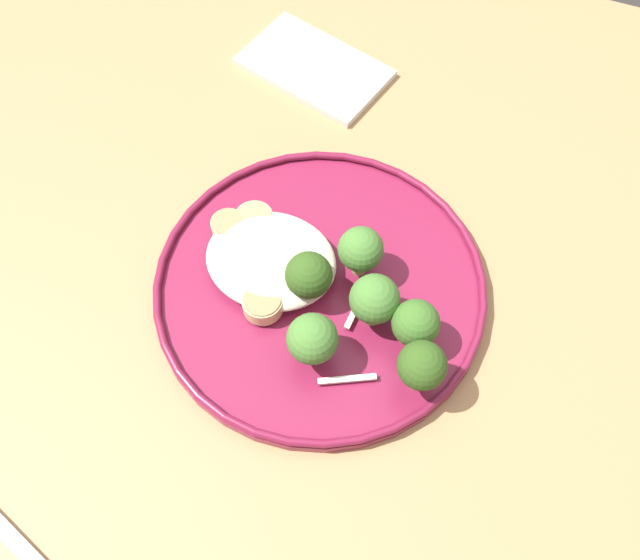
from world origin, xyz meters
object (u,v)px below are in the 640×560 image
object	(u,v)px
dinner_plate	(320,286)
broccoli_floret_near_rim	(416,324)
seared_scallop_rear_pale	(228,226)
seared_scallop_tilted_round	(254,221)
seared_scallop_center_golden	(270,242)
broccoli_floret_beside_noodles	(311,277)
broccoli_floret_small_sprig	(422,366)
seared_scallop_tiny_bay	(262,263)
broccoli_floret_rear_charred	(361,250)
seared_scallop_right_edge	(263,303)
folded_napkin	(314,67)
broccoli_floret_left_leaning	(312,339)
broccoli_floret_split_head	(374,300)

from	to	relation	value
dinner_plate	broccoli_floret_near_rim	size ratio (longest dim) A/B	5.61
seared_scallop_rear_pale	seared_scallop_tilted_round	bearing A→B (deg)	36.48
dinner_plate	broccoli_floret_near_rim	world-z (taller)	broccoli_floret_near_rim
seared_scallop_center_golden	broccoli_floret_beside_noodles	world-z (taller)	broccoli_floret_beside_noodles
seared_scallop_center_golden	broccoli_floret_small_sprig	size ratio (longest dim) A/B	0.51
seared_scallop_tiny_bay	seared_scallop_rear_pale	bearing A→B (deg)	150.71
seared_scallop_rear_pale	broccoli_floret_near_rim	bearing A→B (deg)	-12.66
seared_scallop_center_golden	seared_scallop_tiny_bay	distance (m)	0.02
broccoli_floret_rear_charred	seared_scallop_right_edge	bearing A→B (deg)	-133.65
seared_scallop_tiny_bay	folded_napkin	world-z (taller)	seared_scallop_tiny_bay
broccoli_floret_rear_charred	broccoli_floret_left_leaning	distance (m)	0.09
seared_scallop_right_edge	dinner_plate	bearing A→B (deg)	47.05
seared_scallop_tiny_bay	seared_scallop_right_edge	bearing A→B (deg)	-65.99
broccoli_floret_left_leaning	broccoli_floret_small_sprig	bearing A→B (deg)	5.00
seared_scallop_center_golden	folded_napkin	size ratio (longest dim) A/B	0.20
seared_scallop_tilted_round	broccoli_floret_left_leaning	size ratio (longest dim) A/B	0.61
dinner_plate	seared_scallop_tiny_bay	world-z (taller)	seared_scallop_tiny_bay
broccoli_floret_beside_noodles	broccoli_floret_left_leaning	distance (m)	0.06
seared_scallop_tilted_round	seared_scallop_center_golden	world-z (taller)	same
broccoli_floret_beside_noodles	broccoli_floret_near_rim	distance (m)	0.09
broccoli_floret_rear_charred	folded_napkin	bearing A→B (deg)	120.03
dinner_plate	broccoli_floret_left_leaning	xyz separation A→B (m)	(0.02, -0.06, 0.04)
seared_scallop_rear_pale	seared_scallop_center_golden	size ratio (longest dim) A/B	1.01
seared_scallop_tilted_round	broccoli_floret_left_leaning	distance (m)	0.14
seared_scallop_tilted_round	seared_scallop_rear_pale	bearing A→B (deg)	-143.52
seared_scallop_tilted_round	broccoli_floret_left_leaning	bearing A→B (deg)	-46.40
seared_scallop_tilted_round	broccoli_floret_split_head	world-z (taller)	broccoli_floret_split_head
dinner_plate	broccoli_floret_rear_charred	xyz separation A→B (m)	(0.03, 0.03, 0.04)
seared_scallop_rear_pale	broccoli_floret_left_leaning	bearing A→B (deg)	-36.85
seared_scallop_right_edge	broccoli_floret_small_sprig	bearing A→B (deg)	-7.10
seared_scallop_rear_pale	seared_scallop_tiny_bay	world-z (taller)	seared_scallop_rear_pale
broccoli_floret_near_rim	broccoli_floret_split_head	bearing A→B (deg)	168.05
seared_scallop_right_edge	seared_scallop_tilted_round	xyz separation A→B (m)	(-0.04, 0.07, -0.00)
seared_scallop_tiny_bay	broccoli_floret_near_rim	bearing A→B (deg)	-7.03
seared_scallop_right_edge	broccoli_floret_beside_noodles	xyz separation A→B (m)	(0.03, 0.03, 0.02)
seared_scallop_tiny_bay	broccoli_floret_small_sprig	bearing A→B (deg)	-18.77
seared_scallop_rear_pale	broccoli_floret_small_sprig	xyz separation A→B (m)	(0.20, -0.08, 0.03)
seared_scallop_rear_pale	seared_scallop_tiny_bay	distance (m)	0.05
seared_scallop_center_golden	broccoli_floret_near_rim	bearing A→B (deg)	-15.67
seared_scallop_center_golden	broccoli_floret_left_leaning	world-z (taller)	broccoli_floret_left_leaning
seared_scallop_tiny_bay	seared_scallop_tilted_round	bearing A→B (deg)	121.92
seared_scallop_tilted_round	folded_napkin	world-z (taller)	seared_scallop_tilted_round
seared_scallop_right_edge	broccoli_floret_beside_noodles	size ratio (longest dim) A/B	0.66
seared_scallop_right_edge	broccoli_floret_left_leaning	world-z (taller)	broccoli_floret_left_leaning
seared_scallop_tiny_bay	broccoli_floret_near_rim	size ratio (longest dim) A/B	0.65
seared_scallop_right_edge	broccoli_floret_split_head	xyz separation A→B (m)	(0.09, 0.03, 0.02)
broccoli_floret_left_leaning	seared_scallop_tilted_round	bearing A→B (deg)	133.60
dinner_plate	broccoli_floret_split_head	world-z (taller)	broccoli_floret_split_head
dinner_plate	broccoli_floret_small_sprig	bearing A→B (deg)	-28.46
broccoli_floret_split_head	broccoli_floret_rear_charred	world-z (taller)	same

